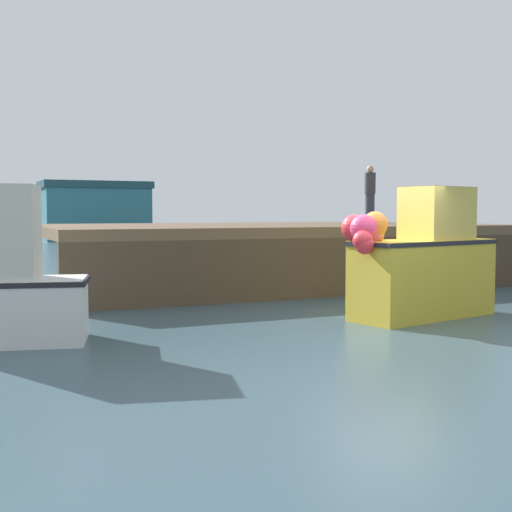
# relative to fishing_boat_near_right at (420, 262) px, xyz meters

# --- Properties ---
(ground) EXTENTS (120.00, 160.00, 0.10)m
(ground) POSITION_rel_fishing_boat_near_right_xyz_m (-1.04, -0.39, -1.12)
(ground) COLOR #38515B
(pier) EXTENTS (12.88, 7.43, 1.67)m
(pier) POSITION_rel_fishing_boat_near_right_xyz_m (0.19, 6.47, 0.33)
(pier) COLOR brown
(pier) RESTS_ON ground
(fishing_boat_near_right) EXTENTS (3.41, 1.75, 2.51)m
(fishing_boat_near_right) POSITION_rel_fishing_boat_near_right_xyz_m (0.00, 0.00, 0.00)
(fishing_boat_near_right) COLOR gold
(fishing_boat_near_right) RESTS_ON ground
(rowboat) EXTENTS (1.67, 1.07, 0.37)m
(rowboat) POSITION_rel_fishing_boat_near_right_xyz_m (2.80, 2.52, -0.90)
(rowboat) COLOR silver
(rowboat) RESTS_ON ground
(dockworker) EXTENTS (0.34, 0.34, 1.80)m
(dockworker) POSITION_rel_fishing_boat_near_right_xyz_m (3.69, 7.25, 1.51)
(dockworker) COLOR #2D3342
(dockworker) RESTS_ON pier
(warehouse) EXTENTS (7.63, 5.14, 4.25)m
(warehouse) POSITION_rel_fishing_boat_near_right_xyz_m (1.12, 39.26, 1.08)
(warehouse) COLOR #2D6B7A
(warehouse) RESTS_ON ground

